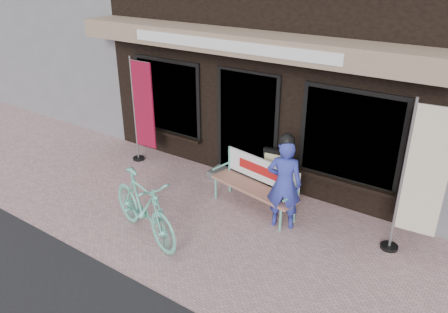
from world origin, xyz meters
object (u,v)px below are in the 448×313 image
Objects in this scene: nobori_red at (142,111)px; nobori_cream at (421,180)px; bicycle at (144,207)px; menu_stand at (275,173)px; bench at (257,181)px; person at (284,182)px.

nobori_cream is at bearing -3.02° from nobori_red.
nobori_red is at bearing 60.26° from bicycle.
nobori_red is 2.39× the size of menu_stand.
bicycle is 2.52m from menu_stand.
bicycle reaches higher than bench.
bicycle is 2.89m from nobori_red.
bench is 0.96× the size of bicycle.
menu_stand is at bearing 166.53° from nobori_cream.
bicycle is at bearing -122.42° from menu_stand.
bicycle is 4.07m from nobori_cream.
person is 0.68× the size of nobori_cream.
nobori_cream reaches higher than person.
nobori_red reaches higher than bench.
menu_stand is (0.08, 0.52, -0.05)m from bench.
nobori_red is at bearing 173.85° from nobori_cream.
person is at bearing -30.56° from bicycle.
nobori_cream is at bearing -45.19° from bicycle.
bench is 2.02m from bicycle.
person is 3.64m from nobori_red.
bench is 2.63m from nobori_cream.
nobori_red reaches higher than bicycle.
bicycle is (-1.63, -1.52, -0.26)m from person.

